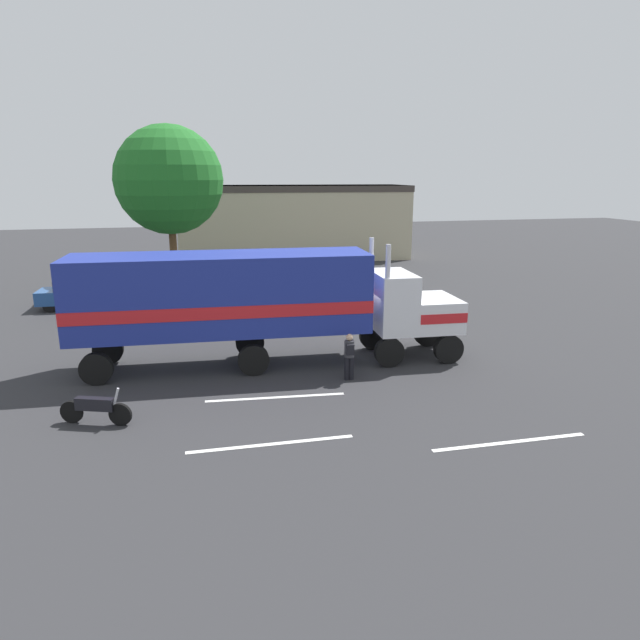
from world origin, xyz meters
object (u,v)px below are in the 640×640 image
(semi_truck, at_px, (253,298))
(person_bystander, at_px, (349,355))
(motorcycle, at_px, (96,408))
(parked_car, at_px, (82,293))
(tree_left, at_px, (169,180))

(semi_truck, xyz_separation_m, person_bystander, (2.95, -2.36, -1.63))
(motorcycle, bearing_deg, parked_car, 99.92)
(person_bystander, distance_m, motorcycle, 8.15)
(parked_car, relative_size, tree_left, 0.46)
(person_bystander, relative_size, motorcycle, 0.81)
(motorcycle, height_order, tree_left, tree_left)
(semi_truck, bearing_deg, parked_car, 124.09)
(semi_truck, xyz_separation_m, motorcycle, (-5.00, -4.10, -2.04))
(semi_truck, xyz_separation_m, parked_car, (-7.71, 11.39, -1.72))
(person_bystander, relative_size, parked_car, 0.36)
(tree_left, bearing_deg, semi_truck, -79.15)
(semi_truck, distance_m, parked_car, 13.86)
(motorcycle, bearing_deg, tree_left, 83.96)
(person_bystander, xyz_separation_m, motorcycle, (-7.95, -1.74, -0.41))
(motorcycle, bearing_deg, semi_truck, 39.30)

